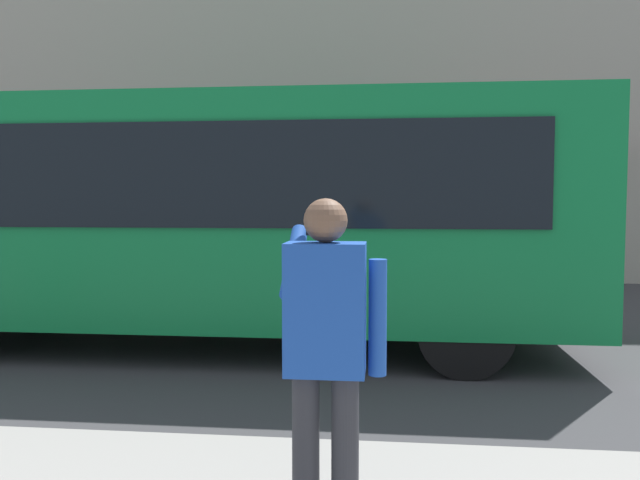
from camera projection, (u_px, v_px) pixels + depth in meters
ground_plane at (320, 344)px, 7.91m from camera, size 60.00×60.00×0.00m
building_facade_far at (351, 20)px, 14.27m from camera, size 28.00×1.55×12.00m
red_bus at (209, 213)px, 7.72m from camera, size 9.05×2.54×3.08m
pedestrian_photographer at (326, 340)px, 3.11m from camera, size 0.53×0.52×1.70m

